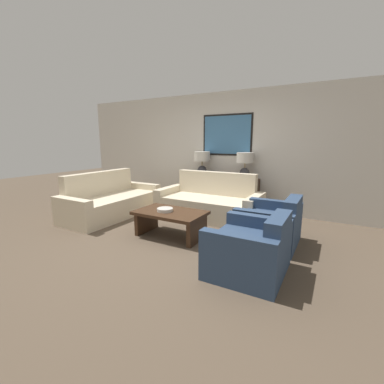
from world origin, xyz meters
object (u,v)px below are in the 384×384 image
object	(u,v)px
armchair_near_back_wall	(270,226)
armchair_near_camera	(251,250)
decorative_bowl	(165,210)
table_lamp_left	(202,160)
table_lamp_right	(245,162)
couch_by_back_wall	(209,203)
console_table	(222,194)
coffee_table	(170,218)
couch_by_side	(111,202)

from	to	relation	value
armchair_near_back_wall	armchair_near_camera	distance (m)	1.04
decorative_bowl	armchair_near_back_wall	distance (m)	1.69
table_lamp_left	table_lamp_right	xyz separation A→B (m)	(1.03, 0.00, 0.00)
decorative_bowl	couch_by_back_wall	bearing A→B (deg)	83.62
console_table	coffee_table	distance (m)	1.99
couch_by_side	table_lamp_left	bearing A→B (deg)	48.84
couch_by_back_wall	couch_by_side	world-z (taller)	same
armchair_near_camera	console_table	bearing A→B (deg)	119.80
decorative_bowl	armchair_near_camera	world-z (taller)	armchair_near_camera
decorative_bowl	table_lamp_right	bearing A→B (deg)	71.75
table_lamp_right	console_table	bearing A→B (deg)	180.00
console_table	couch_by_back_wall	world-z (taller)	couch_by_back_wall
table_lamp_left	table_lamp_right	world-z (taller)	same
table_lamp_right	decorative_bowl	distance (m)	2.23
console_table	table_lamp_right	world-z (taller)	table_lamp_right
coffee_table	armchair_near_back_wall	world-z (taller)	armchair_near_back_wall
couch_by_back_wall	armchair_near_back_wall	bearing A→B (deg)	-29.27
console_table	table_lamp_left	xyz separation A→B (m)	(-0.52, 0.00, 0.74)
table_lamp_left	decorative_bowl	xyz separation A→B (m)	(0.36, -2.03, -0.67)
console_table	decorative_bowl	bearing A→B (deg)	-94.30
console_table	couch_by_side	world-z (taller)	couch_by_side
console_table	couch_by_back_wall	bearing A→B (deg)	-90.00
table_lamp_right	couch_by_side	bearing A→B (deg)	-146.88
console_table	table_lamp_right	distance (m)	0.90
couch_by_side	armchair_near_back_wall	xyz separation A→B (m)	(3.32, 0.10, -0.01)
couch_by_side	coffee_table	size ratio (longest dim) A/B	1.86
table_lamp_right	armchair_near_back_wall	distance (m)	1.93
console_table	armchair_near_back_wall	world-z (taller)	console_table
coffee_table	decorative_bowl	size ratio (longest dim) A/B	4.35
armchair_near_back_wall	decorative_bowl	bearing A→B (deg)	-160.58
armchair_near_camera	couch_by_back_wall	bearing A→B (deg)	127.93
console_table	coffee_table	bearing A→B (deg)	-92.17
table_lamp_left	table_lamp_right	distance (m)	1.03
armchair_near_back_wall	coffee_table	bearing A→B (deg)	-161.06
table_lamp_left	couch_by_back_wall	distance (m)	1.18
coffee_table	couch_by_back_wall	bearing A→B (deg)	86.74
couch_by_side	coffee_table	bearing A→B (deg)	-13.01
table_lamp_left	coffee_table	bearing A→B (deg)	-77.49
table_lamp_left	coffee_table	distance (m)	2.19
armchair_near_camera	couch_by_side	bearing A→B (deg)	164.25
couch_by_back_wall	decorative_bowl	world-z (taller)	couch_by_back_wall
couch_by_back_wall	armchair_near_back_wall	world-z (taller)	couch_by_back_wall
decorative_bowl	armchair_near_back_wall	bearing A→B (deg)	19.42
table_lamp_left	couch_by_back_wall	xyz separation A→B (m)	(0.52, -0.66, -0.83)
console_table	armchair_near_camera	bearing A→B (deg)	-60.20
couch_by_back_wall	armchair_near_camera	world-z (taller)	couch_by_back_wall
table_lamp_left	armchair_near_camera	size ratio (longest dim) A/B	0.59
table_lamp_left	couch_by_back_wall	bearing A→B (deg)	-52.14
coffee_table	armchair_near_back_wall	size ratio (longest dim) A/B	1.19
console_table	couch_by_side	xyz separation A→B (m)	(-1.88, -1.57, -0.09)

